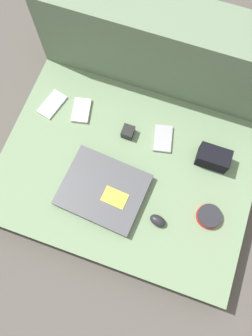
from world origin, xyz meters
TOP-DOWN VIEW (x-y plane):
  - ground_plane at (0.00, 0.00)m, footprint 8.00×8.00m
  - couch_seat at (0.00, 0.00)m, footprint 0.98×0.72m
  - couch_backrest at (0.00, 0.46)m, footprint 0.98×0.20m
  - laptop at (-0.05, -0.11)m, footprint 0.32×0.28m
  - computer_mouse at (0.18, -0.15)m, footprint 0.07×0.05m
  - speaker_puck at (0.35, -0.07)m, footprint 0.09×0.09m
  - phone_silver at (-0.26, 0.18)m, footprint 0.09×0.12m
  - phone_black at (0.10, 0.17)m, footprint 0.09×0.13m
  - phone_small at (-0.38, 0.17)m, footprint 0.10×0.14m
  - camera_pouch at (0.30, 0.14)m, footprint 0.12×0.07m
  - charger_brick at (-0.04, 0.15)m, footprint 0.05×0.05m

SIDE VIEW (x-z plane):
  - ground_plane at x=0.00m, z-range 0.00..0.00m
  - couch_seat at x=0.00m, z-range 0.00..0.11m
  - phone_small at x=-0.38m, z-range 0.11..0.12m
  - phone_black at x=0.10m, z-range 0.11..0.12m
  - phone_silver at x=-0.26m, z-range 0.11..0.12m
  - speaker_puck at x=0.35m, z-range 0.11..0.13m
  - computer_mouse at x=0.18m, z-range 0.11..0.14m
  - laptop at x=-0.05m, z-range 0.11..0.14m
  - charger_brick at x=-0.04m, z-range 0.11..0.15m
  - camera_pouch at x=0.30m, z-range 0.11..0.18m
  - couch_backrest at x=0.00m, z-range 0.00..0.45m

